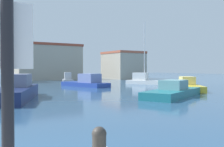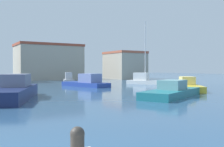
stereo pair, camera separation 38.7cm
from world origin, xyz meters
The scene contains 10 objects.
water centered at (15.00, 20.00, 0.00)m, with size 160.00×160.00×0.00m, color #2D5175.
mooring_bollard centered at (1.57, -1.99, 1.20)m, with size 0.23×0.23×0.62m.
sailboat_white_distant_east centered at (23.88, 25.42, 0.67)m, with size 4.09×5.63×9.35m.
motorboat_teal_inner_mooring centered at (15.22, 10.30, 0.46)m, with size 8.08×5.62×1.40m.
motorboat_grey_far_left centered at (15.16, 33.81, 0.59)m, with size 3.08×5.52×1.73m.
motorboat_blue_mid_harbor centered at (14.30, 25.02, 0.58)m, with size 4.16×7.67×1.69m.
motorboat_navy_behind_lamppost centered at (3.63, 15.32, 0.67)m, with size 5.51×9.12×1.92m.
motorboat_yellow_outer_mooring centered at (21.19, 14.22, 0.47)m, with size 6.05×7.12×1.48m.
harbor_office centered at (16.40, 48.80, 3.75)m, with size 13.30×8.40×7.48m.
waterfront_apartments centered at (32.39, 43.56, 3.08)m, with size 7.10×8.59×6.13m.
Camera 2 is at (0.01, -5.68, 2.38)m, focal length 41.54 mm.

